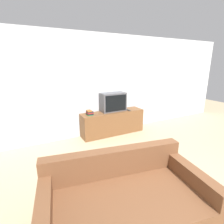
# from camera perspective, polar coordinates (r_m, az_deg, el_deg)

# --- Properties ---
(ground_plane) EXTENTS (14.00, 14.00, 0.00)m
(ground_plane) POSITION_cam_1_polar(r_m,az_deg,el_deg) (2.86, 24.10, -26.69)
(ground_plane) COLOR tan
(wall_back) EXTENTS (9.00, 0.06, 2.60)m
(wall_back) POSITION_cam_1_polar(r_m,az_deg,el_deg) (4.63, -4.61, 8.54)
(wall_back) COLOR silver
(wall_back) RESTS_ON ground_plane
(tv_stand) EXTENTS (1.73, 0.43, 0.62)m
(tv_stand) POSITION_cam_1_polar(r_m,az_deg,el_deg) (4.75, 0.24, -3.49)
(tv_stand) COLOR brown
(tv_stand) RESTS_ON ground_plane
(television) EXTENTS (0.68, 0.32, 0.49)m
(television) POSITION_cam_1_polar(r_m,az_deg,el_deg) (4.66, 0.38, 3.29)
(television) COLOR #4C4C51
(television) RESTS_ON tv_stand
(couch) EXTENTS (1.97, 1.30, 0.82)m
(couch) POSITION_cam_1_polar(r_m,az_deg,el_deg) (2.27, 4.20, -28.46)
(couch) COLOR brown
(couch) RESTS_ON ground_plane
(book_stack) EXTENTS (0.15, 0.20, 0.12)m
(book_stack) POSITION_cam_1_polar(r_m,az_deg,el_deg) (4.37, -7.33, -0.25)
(book_stack) COLOR #2D753D
(book_stack) RESTS_ON tv_stand
(remote_on_stand) EXTENTS (0.05, 0.18, 0.02)m
(remote_on_stand) POSITION_cam_1_polar(r_m,az_deg,el_deg) (4.79, 5.29, 0.67)
(remote_on_stand) COLOR #2D2D2D
(remote_on_stand) RESTS_ON tv_stand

